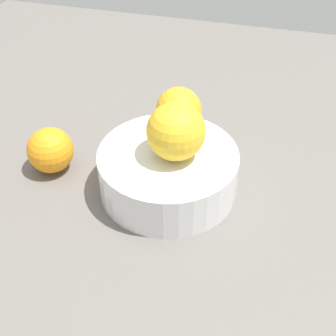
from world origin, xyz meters
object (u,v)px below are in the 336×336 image
(orange_in_bowl_0, at_px, (176,110))
(orange_in_bowl_1, at_px, (176,131))
(fruit_bowl, at_px, (168,172))
(orange_loose_0, at_px, (49,152))

(orange_in_bowl_0, bearing_deg, orange_in_bowl_1, 14.65)
(orange_in_bowl_1, bearing_deg, fruit_bowl, -80.95)
(fruit_bowl, bearing_deg, orange_in_bowl_1, 99.05)
(orange_in_bowl_0, relative_size, orange_in_bowl_1, 0.83)
(orange_in_bowl_0, bearing_deg, orange_loose_0, -70.42)
(orange_in_bowl_1, distance_m, orange_loose_0, 0.19)
(fruit_bowl, relative_size, orange_in_bowl_1, 2.48)
(fruit_bowl, distance_m, orange_in_bowl_0, 0.08)
(orange_in_bowl_0, height_order, orange_loose_0, orange_in_bowl_0)
(orange_in_bowl_0, xyz_separation_m, orange_loose_0, (0.06, -0.16, -0.06))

